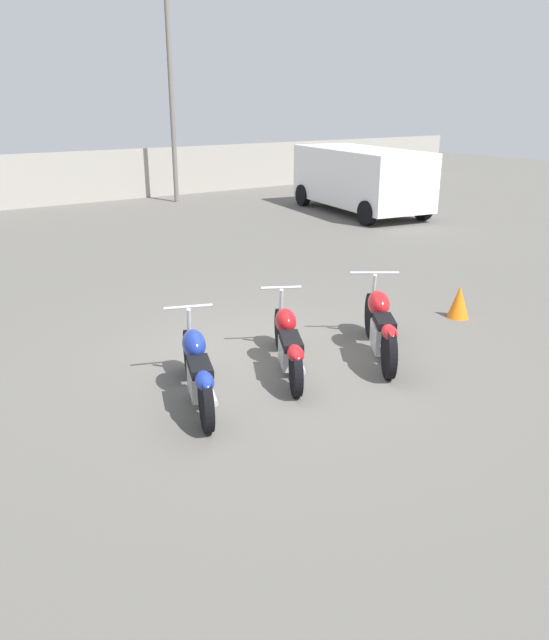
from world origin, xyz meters
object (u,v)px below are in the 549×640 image
(traffic_cone_near, at_px, (459,302))
(parked_van, at_px, (360,177))
(motorcycle_slot_2, at_px, (380,325))
(motorcycle_slot_0, at_px, (197,368))
(motorcycle_slot_1, at_px, (288,342))
(light_pole_left, at_px, (169,49))

(traffic_cone_near, bearing_deg, parked_van, 57.76)
(motorcycle_slot_2, bearing_deg, motorcycle_slot_0, -149.55)
(motorcycle_slot_1, distance_m, traffic_cone_near, 3.53)
(motorcycle_slot_0, height_order, motorcycle_slot_2, motorcycle_slot_2)
(motorcycle_slot_0, xyz_separation_m, parked_van, (10.26, 8.80, 0.67))
(traffic_cone_near, bearing_deg, light_pole_left, 83.47)
(motorcycle_slot_2, xyz_separation_m, traffic_cone_near, (2.19, 0.47, -0.19))
(motorcycle_slot_1, relative_size, traffic_cone_near, 3.57)
(light_pole_left, distance_m, motorcycle_slot_1, 15.44)
(light_pole_left, relative_size, motorcycle_slot_1, 4.40)
(motorcycle_slot_2, height_order, parked_van, parked_van)
(motorcycle_slot_0, xyz_separation_m, motorcycle_slot_2, (2.72, -0.16, 0.03))
(light_pole_left, bearing_deg, parked_van, -53.91)
(motorcycle_slot_0, bearing_deg, traffic_cone_near, 23.49)
(light_pole_left, distance_m, motorcycle_slot_0, 16.06)
(motorcycle_slot_0, relative_size, motorcycle_slot_1, 1.03)
(light_pole_left, bearing_deg, motorcycle_slot_1, -110.15)
(motorcycle_slot_0, distance_m, traffic_cone_near, 4.92)
(parked_van, height_order, traffic_cone_near, parked_van)
(motorcycle_slot_1, relative_size, motorcycle_slot_2, 1.04)
(motorcycle_slot_1, bearing_deg, parked_van, 71.91)
(light_pole_left, xyz_separation_m, traffic_cone_near, (-1.57, -13.69, -4.62))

